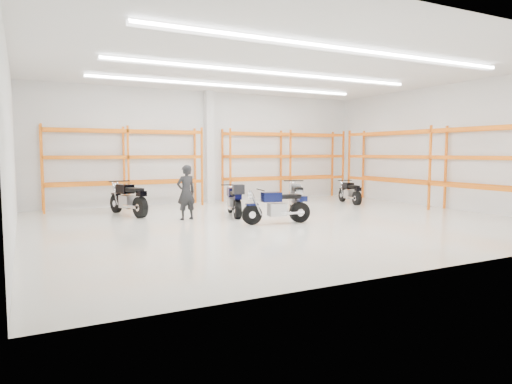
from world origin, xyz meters
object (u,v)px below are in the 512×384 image
motorcycle_back_c (296,197)px  motorcycle_back_b (234,200)px  motorcycle_back_d (350,193)px  standing_man (186,192)px  structural_column (209,147)px  motorcycle_main (279,207)px  motorcycle_back_a (129,200)px

motorcycle_back_c → motorcycle_back_b: bearing=-176.2°
motorcycle_back_d → standing_man: (-7.22, -1.17, 0.41)m
standing_man → structural_column: size_ratio=0.37×
motorcycle_back_d → motorcycle_main: bearing=-148.5°
structural_column → motorcycle_back_c: bearing=-68.2°
motorcycle_back_b → motorcycle_back_c: (2.41, 0.16, -0.02)m
motorcycle_main → structural_column: 6.36m
structural_column → motorcycle_back_b: bearing=-100.8°
motorcycle_main → standing_man: (-2.15, 1.94, 0.36)m
motorcycle_back_d → motorcycle_back_b: bearing=-167.9°
motorcycle_main → motorcycle_back_d: 5.95m
motorcycle_main → structural_column: bearing=87.7°
motorcycle_back_b → structural_column: size_ratio=0.46×
motorcycle_back_b → standing_man: 1.63m
standing_man → motorcycle_back_b: bearing=168.2°
motorcycle_back_c → motorcycle_back_d: size_ratio=1.10×
motorcycle_back_a → motorcycle_back_d: (8.58, -0.52, -0.09)m
motorcycle_back_c → standing_man: bearing=-178.3°
motorcycle_main → motorcycle_back_a: (-3.51, 3.63, 0.05)m
motorcycle_back_c → structural_column: 4.69m
motorcycle_back_a → motorcycle_back_b: (2.96, -1.73, -0.00)m
motorcycle_main → standing_man: 2.92m
motorcycle_back_d → structural_column: (-4.83, 2.99, 1.82)m
motorcycle_back_d → structural_column: bearing=148.2°
motorcycle_back_b → motorcycle_back_d: 5.76m
motorcycle_main → standing_man: standing_man is taller
motorcycle_back_c → structural_column: (-1.61, 4.04, 1.76)m
motorcycle_back_a → structural_column: size_ratio=0.49×
motorcycle_back_a → standing_man: bearing=-51.1°
motorcycle_back_a → motorcycle_back_b: 3.43m
motorcycle_back_a → motorcycle_back_b: motorcycle_back_a is taller
motorcycle_main → motorcycle_back_b: 1.98m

